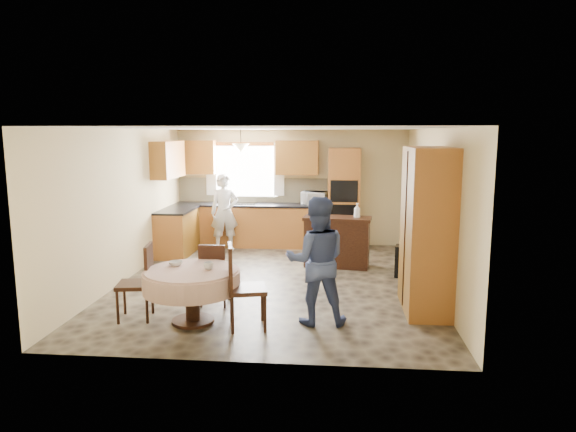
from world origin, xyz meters
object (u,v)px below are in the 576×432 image
(cupboard, at_px, (427,230))
(person_sink, at_px, (225,212))
(chair_back, at_px, (214,271))
(chair_right, at_px, (240,282))
(sideboard, at_px, (337,243))
(person_dining, at_px, (317,261))
(chair_left, at_px, (141,278))
(oven_tower, at_px, (344,199))
(dining_table, at_px, (192,281))

(cupboard, height_order, person_sink, cupboard)
(cupboard, xyz_separation_m, chair_back, (-2.95, -0.09, -0.62))
(chair_right, bearing_deg, sideboard, -34.30)
(chair_back, distance_m, person_dining, 1.60)
(chair_left, bearing_deg, oven_tower, 139.63)
(sideboard, xyz_separation_m, person_dining, (-0.27, -2.87, 0.39))
(cupboard, xyz_separation_m, chair_left, (-3.78, -0.69, -0.57))
(oven_tower, distance_m, chair_right, 4.92)
(person_sink, xyz_separation_m, person_dining, (2.06, -4.02, 0.03))
(oven_tower, distance_m, person_sink, 2.52)
(oven_tower, bearing_deg, sideboard, -94.94)
(sideboard, height_order, dining_table, sideboard)
(sideboard, relative_size, cupboard, 0.54)
(cupboard, relative_size, dining_table, 1.81)
(dining_table, distance_m, chair_back, 0.69)
(sideboard, height_order, cupboard, cupboard)
(person_sink, bearing_deg, cupboard, -61.52)
(sideboard, xyz_separation_m, chair_right, (-1.21, -3.14, 0.16))
(oven_tower, height_order, dining_table, oven_tower)
(oven_tower, xyz_separation_m, chair_right, (-1.35, -4.71, -0.47))
(sideboard, xyz_separation_m, chair_left, (-2.57, -2.94, 0.12))
(oven_tower, xyz_separation_m, dining_table, (-2.00, -4.59, -0.51))
(chair_left, relative_size, chair_back, 1.11)
(oven_tower, distance_m, chair_back, 4.38)
(dining_table, xyz_separation_m, person_dining, (1.59, 0.14, 0.27))
(dining_table, height_order, chair_left, chair_left)
(sideboard, xyz_separation_m, cupboard, (1.21, -2.25, 0.69))
(oven_tower, height_order, cupboard, cupboard)
(chair_left, xyz_separation_m, person_sink, (0.24, 4.08, 0.25))
(dining_table, xyz_separation_m, person_sink, (-0.47, 4.16, 0.25))
(oven_tower, xyz_separation_m, person_dining, (-0.41, -4.45, -0.24))
(dining_table, xyz_separation_m, chair_left, (-0.71, 0.08, 0.00))
(chair_back, bearing_deg, chair_right, 122.13)
(chair_left, height_order, chair_right, chair_right)
(sideboard, bearing_deg, chair_right, -103.72)
(person_sink, relative_size, person_dining, 0.97)
(chair_back, bearing_deg, chair_left, 34.20)
(dining_table, relative_size, chair_left, 1.24)
(cupboard, distance_m, dining_table, 3.22)
(oven_tower, relative_size, chair_back, 2.35)
(oven_tower, relative_size, chair_left, 2.12)
(person_sink, bearing_deg, chair_right, -93.04)
(chair_left, bearing_deg, sideboard, 129.38)
(chair_back, xyz_separation_m, person_dining, (1.47, -0.54, 0.32))
(chair_back, bearing_deg, oven_tower, -117.22)
(chair_left, distance_m, person_sink, 4.10)
(dining_table, relative_size, chair_back, 1.38)
(oven_tower, distance_m, sideboard, 1.70)
(chair_back, bearing_deg, person_dining, 158.39)
(sideboard, bearing_deg, cupboard, -54.37)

